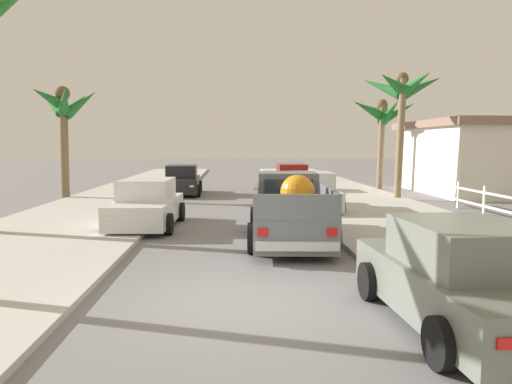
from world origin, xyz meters
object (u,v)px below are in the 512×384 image
(pickup_truck, at_px, (290,212))
(car_right_near, at_px, (147,205))
(car_left_mid, at_px, (461,279))
(car_right_mid, at_px, (312,193))
(car_left_far, at_px, (292,179))
(roadside_house, at_px, (511,156))
(car_left_near, at_px, (182,181))
(palm_tree_right_fore, at_px, (382,116))
(palm_tree_left_back, at_px, (402,94))
(palm_tree_left_fore, at_px, (65,110))

(pickup_truck, distance_m, car_right_near, 4.93)
(car_left_mid, distance_m, car_right_mid, 12.31)
(car_left_mid, xyz_separation_m, car_left_far, (-0.01, 20.19, 0.00))
(roadside_house, bearing_deg, car_left_mid, -121.73)
(pickup_truck, relative_size, car_left_near, 1.23)
(car_left_far, distance_m, palm_tree_right_fore, 6.46)
(car_left_far, bearing_deg, palm_tree_right_fore, 9.65)
(car_right_near, bearing_deg, car_right_mid, 31.00)
(car_left_near, xyz_separation_m, roadside_house, (17.79, 0.18, 1.26))
(car_right_near, relative_size, car_left_mid, 1.00)
(pickup_truck, height_order, car_left_mid, pickup_truck)
(car_left_mid, distance_m, palm_tree_left_back, 17.05)
(car_left_near, bearing_deg, roadside_house, 0.57)
(car_left_far, bearing_deg, pickup_truck, -97.02)
(palm_tree_left_fore, bearing_deg, palm_tree_right_fore, 13.50)
(car_left_far, xyz_separation_m, palm_tree_left_fore, (-11.24, -3.07, 3.56))
(pickup_truck, bearing_deg, palm_tree_left_back, 56.34)
(car_left_near, bearing_deg, car_right_near, -90.33)
(pickup_truck, relative_size, car_right_near, 1.23)
(pickup_truck, bearing_deg, car_left_far, 82.98)
(car_left_far, height_order, palm_tree_left_back, palm_tree_left_back)
(palm_tree_left_fore, xyz_separation_m, palm_tree_right_fore, (16.56, 3.98, -0.02))
(pickup_truck, xyz_separation_m, roadside_house, (13.55, 12.75, 1.16))
(car_left_mid, distance_m, palm_tree_right_fore, 22.04)
(palm_tree_right_fore, bearing_deg, car_right_mid, -121.87)
(car_right_mid, bearing_deg, car_left_far, 89.01)
(car_left_mid, xyz_separation_m, car_right_mid, (-0.15, 12.31, 0.00))
(car_right_near, relative_size, car_left_far, 1.01)
(palm_tree_left_back, bearing_deg, palm_tree_left_fore, 175.48)
(car_left_near, distance_m, car_left_far, 6.07)
(car_right_mid, xyz_separation_m, palm_tree_left_back, (4.74, 3.55, 4.24))
(car_left_near, relative_size, car_left_mid, 1.00)
(car_left_far, relative_size, palm_tree_left_fore, 0.79)
(palm_tree_right_fore, height_order, roadside_house, palm_tree_right_fore)
(car_left_mid, distance_m, roadside_house, 22.53)
(pickup_truck, distance_m, car_left_far, 13.90)
(palm_tree_left_fore, bearing_deg, car_right_mid, -23.39)
(car_left_far, height_order, palm_tree_right_fore, palm_tree_right_fore)
(car_left_mid, height_order, palm_tree_right_fore, palm_tree_right_fore)
(car_left_near, bearing_deg, palm_tree_left_back, -16.38)
(car_right_near, height_order, palm_tree_left_back, palm_tree_left_back)
(car_right_near, height_order, palm_tree_right_fore, palm_tree_right_fore)
(car_left_near, bearing_deg, car_right_mid, -48.89)
(pickup_truck, xyz_separation_m, palm_tree_left_back, (6.31, 9.47, 4.14))
(palm_tree_left_fore, relative_size, palm_tree_left_back, 0.90)
(car_right_near, bearing_deg, palm_tree_right_fore, 47.38)
(car_right_near, distance_m, car_left_mid, 10.65)
(pickup_truck, height_order, palm_tree_left_fore, palm_tree_left_fore)
(palm_tree_left_fore, relative_size, roadside_house, 0.53)
(car_left_far, bearing_deg, car_right_mid, -90.99)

